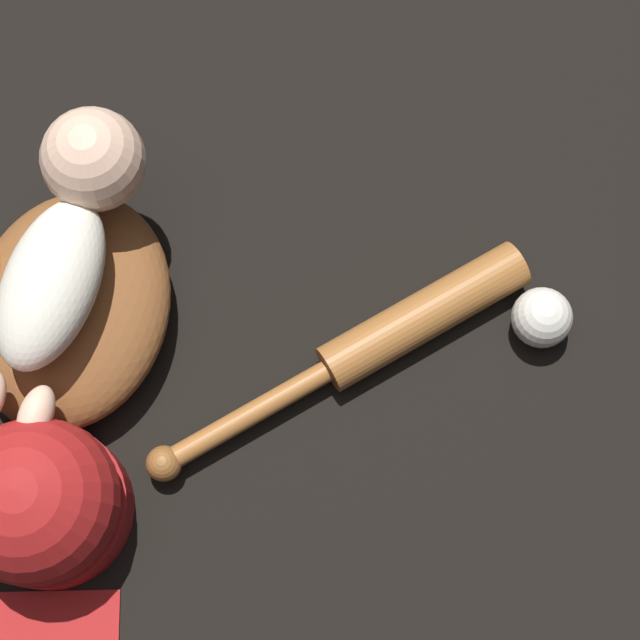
% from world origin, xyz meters
% --- Properties ---
extents(ground_plane, '(6.00, 6.00, 0.00)m').
position_xyz_m(ground_plane, '(0.00, 0.00, 0.00)').
color(ground_plane, black).
extents(baseball_glove, '(0.36, 0.34, 0.10)m').
position_xyz_m(baseball_glove, '(-0.06, 0.04, 0.05)').
color(baseball_glove, brown).
rests_on(baseball_glove, ground).
extents(baby_figure, '(0.37, 0.20, 0.12)m').
position_xyz_m(baby_figure, '(0.00, 0.04, 0.15)').
color(baby_figure, silver).
rests_on(baby_figure, baseball_glove).
extents(baseball_bat, '(0.47, 0.25, 0.06)m').
position_xyz_m(baseball_bat, '(0.13, -0.29, 0.03)').
color(baseball_bat, '#9E602D').
rests_on(baseball_bat, ground).
extents(baseball, '(0.07, 0.07, 0.07)m').
position_xyz_m(baseball, '(0.26, -0.43, 0.04)').
color(baseball, silver).
rests_on(baseball, ground).
extents(baseball_cap, '(0.27, 0.25, 0.18)m').
position_xyz_m(baseball_cap, '(-0.25, -0.09, 0.07)').
color(baseball_cap, maroon).
rests_on(baseball_cap, ground).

